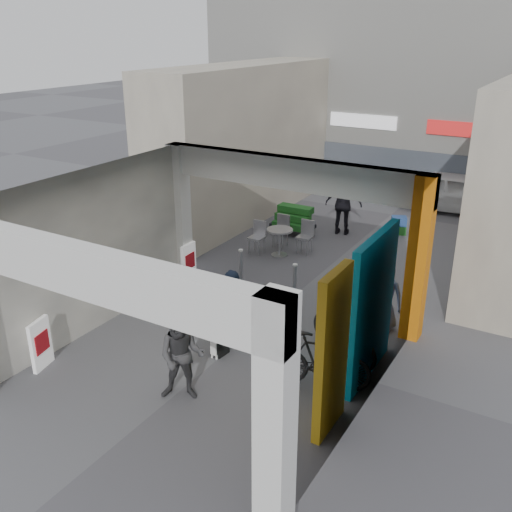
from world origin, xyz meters
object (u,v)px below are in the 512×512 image
Objects in this scene: cafe_set at (281,240)px; white_van at (459,192)px; produce_stand at (293,223)px; man_with_dog at (232,308)px; bicycle_front at (344,332)px; man_back_turned at (182,356)px; bicycle_rear at (320,361)px; border_collie at (217,345)px; man_elderly at (384,295)px; man_crates at (344,204)px.

white_van reaches higher than cafe_set.
cafe_set is 1.54m from produce_stand.
man_with_dog is 0.90× the size of bicycle_front.
white_van is (1.92, 11.73, -0.15)m from man_with_dog.
cafe_set is 0.94× the size of man_back_turned.
cafe_set is 7.46m from white_van.
man_back_turned reaches higher than bicycle_rear.
man_with_dog reaches higher than produce_stand.
man_elderly reaches higher than border_collie.
cafe_set is 0.81× the size of man_crates.
man_elderly is 6.11m from man_crates.
cafe_set is 5.74m from bicycle_front.
bicycle_rear is at bearing -77.85° from produce_stand.
man_with_dog is at bearing 69.90° from man_back_turned.
white_van is at bearing -141.23° from man_with_dog.
man_elderly is at bearing -63.31° from produce_stand.
bicycle_front is 1.27m from bicycle_rear.
man_elderly reaches higher than white_van.
border_collie is at bearing -136.24° from man_elderly.
border_collie is 0.16× the size of white_van.
border_collie is at bearing -92.78° from produce_stand.
produce_stand is at bearing 77.99° from man_back_turned.
man_elderly is 0.39× the size of white_van.
cafe_set is at bearing 78.14° from man_back_turned.
produce_stand is 0.79× the size of man_with_dog.
man_back_turned is at bearing -93.74° from produce_stand.
produce_stand is 0.33× the size of white_van.
white_van reaches higher than bicycle_rear.
produce_stand is at bearing 103.87° from cafe_set.
bicycle_rear reaches higher than cafe_set.
border_collie is 0.34× the size of bicycle_front.
border_collie is 1.56m from man_back_turned.
man_crates reaches higher than bicycle_front.
border_collie is 0.39× the size of man_back_turned.
man_with_dog reaches higher than white_van.
produce_stand is 7.44m from border_collie.
bicycle_front is (3.75, -4.34, 0.16)m from cafe_set.
produce_stand is at bearing 111.86° from border_collie.
man_elderly is at bearing 54.37° from border_collie.
cafe_set is 0.85× the size of bicycle_rear.
white_van is (2.59, 4.24, -0.27)m from man_crates.
man_back_turned reaches higher than cafe_set.
white_van reaches higher than bicycle_front.
man_crates reaches higher than man_with_dog.
man_back_turned is at bearing -74.03° from border_collie.
produce_stand is 0.83× the size of man_elderly.
produce_stand is 2.06× the size of border_collie.
man_back_turned is 4.70m from man_elderly.
man_with_dog is (0.02, 0.49, 0.59)m from border_collie.
border_collie is at bearing 73.06° from man_back_turned.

